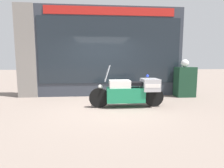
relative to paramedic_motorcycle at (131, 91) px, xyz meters
The scene contains 6 objects.
ground_plane 0.99m from the paramedic_motorcycle, behind, with size 60.00×60.00×0.00m, color gray.
shop_building 2.72m from the paramedic_motorcycle, 120.78° to the left, with size 6.77×0.55×3.66m.
window_display 2.14m from the paramedic_motorcycle, 104.56° to the left, with size 5.56×0.30×2.13m.
paramedic_motorcycle is the anchor object (origin of this frame).
utility_cabinet 2.96m from the paramedic_motorcycle, 30.64° to the left, with size 0.75×0.53×1.22m, color #193D28.
white_helmet 2.98m from the paramedic_motorcycle, 30.18° to the left, with size 0.31×0.31×0.31m, color white.
Camera 1 is at (-0.20, -5.41, 1.40)m, focal length 28.00 mm.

